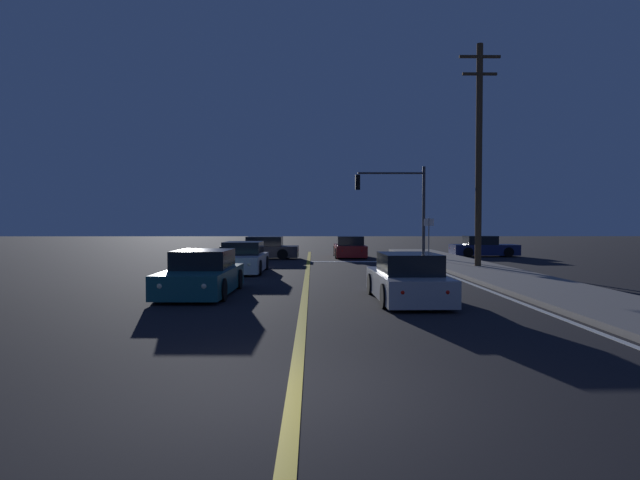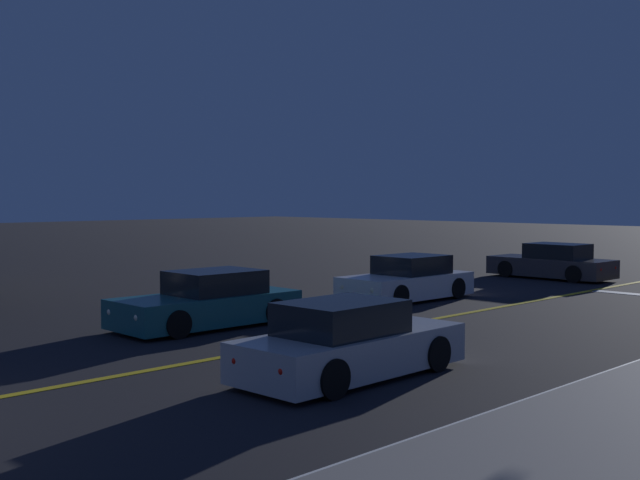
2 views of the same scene
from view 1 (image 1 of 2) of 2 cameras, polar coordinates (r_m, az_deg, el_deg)
name	(u,v)px [view 1 (image 1 of 2)]	position (r m, az deg, el deg)	size (l,w,h in m)	color
ground_plane	(294,398)	(6.85, -2.85, -16.63)	(160.00, 160.00, 0.00)	black
sidewalk_right	(522,282)	(20.30, 20.94, -4.21)	(3.20, 44.12, 0.15)	gray
lane_line_center	(306,284)	(18.87, -1.50, -4.74)	(0.20, 41.67, 0.01)	gold
lane_line_edge_right	(471,284)	(19.70, 15.92, -4.54)	(0.16, 41.67, 0.01)	white
stop_bar	(363,262)	(29.72, 4.68, -2.34)	(6.13, 0.50, 0.01)	white
car_far_approaching_charcoal	(261,249)	(32.31, -6.35, -0.99)	(4.69, 1.97, 1.34)	#2D2D33
car_lead_oncoming_teal	(202,275)	(16.52, -12.60, -3.72)	(2.05, 4.58, 1.34)	#195960
car_mid_block_silver	(408,280)	(14.92, 9.42, -4.30)	(1.91, 4.44, 1.34)	#B2B5BA
car_following_oncoming_navy	(483,247)	(35.89, 17.16, -0.78)	(4.20, 1.94, 1.34)	navy
car_distant_tail_red	(350,248)	(33.51, 3.22, -0.88)	(1.97, 4.37, 1.34)	maroon
car_parked_curb_white	(243,259)	(23.58, -8.33, -2.04)	(2.02, 4.41, 1.34)	silver
traffic_signal_near_right	(398,197)	(32.25, 8.44, 4.61)	(4.22, 0.28, 5.57)	#38383D
utility_pole_right	(479,152)	(26.19, 16.75, 9.03)	(1.92, 0.30, 10.53)	#4C3823
street_sign_corner	(429,232)	(29.70, 11.65, 0.81)	(0.56, 0.11, 2.46)	slate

